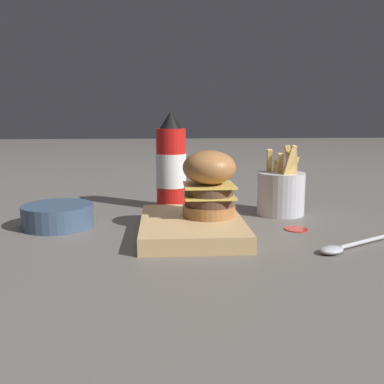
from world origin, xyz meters
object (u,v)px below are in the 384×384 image
object	(u,v)px
fries_basket	(281,192)
spoon	(341,248)
serving_board	(192,227)
burger	(209,183)
ketchup_bottle	(171,166)
side_bowl	(58,215)

from	to	relation	value
fries_basket	spoon	world-z (taller)	fries_basket
serving_board	spoon	distance (m)	0.26
fries_basket	serving_board	bearing A→B (deg)	-53.11
burger	ketchup_bottle	xyz separation A→B (m)	(-0.21, -0.07, 0.01)
serving_board	burger	xyz separation A→B (m)	(-0.02, 0.03, 0.08)
serving_board	fries_basket	world-z (taller)	fries_basket
burger	ketchup_bottle	size ratio (longest dim) A/B	0.55
burger	fries_basket	xyz separation A→B (m)	(-0.13, 0.17, -0.04)
ketchup_bottle	spoon	bearing A→B (deg)	36.98
ketchup_bottle	serving_board	bearing A→B (deg)	7.79
burger	ketchup_bottle	world-z (taller)	ketchup_bottle
serving_board	ketchup_bottle	size ratio (longest dim) A/B	1.18
side_bowl	spoon	world-z (taller)	side_bowl
side_bowl	fries_basket	bearing A→B (deg)	99.66
serving_board	burger	world-z (taller)	burger
ketchup_bottle	spoon	distance (m)	0.45
side_bowl	spoon	distance (m)	0.52
side_bowl	burger	bearing A→B (deg)	80.00
serving_board	side_bowl	bearing A→B (deg)	-106.32
serving_board	fries_basket	xyz separation A→B (m)	(-0.15, 0.20, 0.04)
ketchup_bottle	side_bowl	size ratio (longest dim) A/B	1.63
burger	fries_basket	size ratio (longest dim) A/B	0.80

